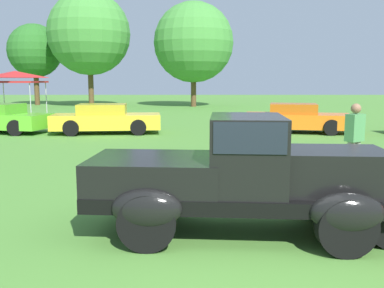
# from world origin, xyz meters

# --- Properties ---
(ground_plane) EXTENTS (120.00, 120.00, 0.00)m
(ground_plane) POSITION_xyz_m (0.00, 0.00, 0.00)
(ground_plane) COLOR #4C8433
(feature_pickup_truck) EXTENTS (4.36, 2.04, 1.70)m
(feature_pickup_truck) POSITION_xyz_m (-0.07, 0.55, 0.86)
(feature_pickup_truck) COLOR black
(feature_pickup_truck) RESTS_ON ground_plane
(show_car_lime) EXTENTS (4.16, 2.54, 1.22)m
(show_car_lime) POSITION_xyz_m (-8.76, 12.46, 0.60)
(show_car_lime) COLOR #60C62D
(show_car_lime) RESTS_ON ground_plane
(show_car_yellow) EXTENTS (4.55, 2.12, 1.22)m
(show_car_yellow) POSITION_xyz_m (-4.33, 12.22, 0.60)
(show_car_yellow) COLOR yellow
(show_car_yellow) RESTS_ON ground_plane
(show_car_orange) EXTENTS (4.57, 2.50, 1.22)m
(show_car_orange) POSITION_xyz_m (3.64, 12.54, 0.60)
(show_car_orange) COLOR orange
(show_car_orange) RESTS_ON ground_plane
(spectator_near_truck) EXTENTS (0.47, 0.42, 1.69)m
(spectator_near_truck) POSITION_xyz_m (2.81, 3.92, 0.91)
(spectator_near_truck) COLOR #9E998E
(spectator_near_truck) RESTS_ON ground_plane
(canopy_tent_left_field) EXTENTS (2.77, 2.77, 2.71)m
(canopy_tent_left_field) POSITION_xyz_m (-10.62, 18.64, 2.42)
(canopy_tent_left_field) COLOR #B7B7BC
(canopy_tent_left_field) RESTS_ON ground_plane
(treeline_far_left) EXTENTS (4.67, 4.67, 7.11)m
(treeline_far_left) POSITION_xyz_m (-14.63, 32.91, 4.75)
(treeline_far_left) COLOR brown
(treeline_far_left) RESTS_ON ground_plane
(treeline_mid_left) EXTENTS (6.77, 6.77, 9.37)m
(treeline_mid_left) POSITION_xyz_m (-9.22, 30.57, 5.98)
(treeline_mid_left) COLOR brown
(treeline_mid_left) RESTS_ON ground_plane
(treeline_center) EXTENTS (6.58, 6.58, 8.57)m
(treeline_center) POSITION_xyz_m (-0.63, 30.52, 5.27)
(treeline_center) COLOR brown
(treeline_center) RESTS_ON ground_plane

